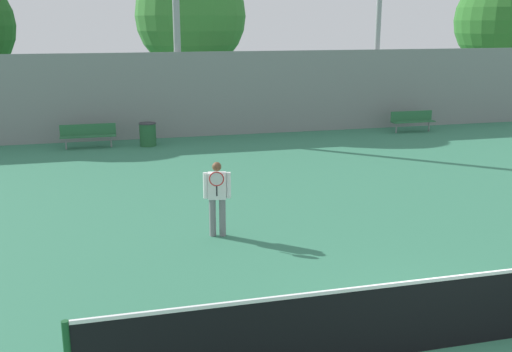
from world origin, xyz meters
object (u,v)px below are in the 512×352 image
object	(u,v)px
trash_bin	(148,134)
tennis_player	(217,195)
tree_green_tall	(503,21)
tree_green_broad	(191,16)
bench_courtside_far	(412,119)
tennis_net	(452,311)
bench_courtside_near	(88,133)

from	to	relation	value
trash_bin	tennis_player	bearing A→B (deg)	-86.15
tree_green_tall	tree_green_broad	size ratio (longest dim) A/B	0.96
tennis_player	tree_green_tall	size ratio (longest dim) A/B	0.24
tennis_player	tree_green_broad	bearing A→B (deg)	95.40
tree_green_tall	bench_courtside_far	bearing A→B (deg)	-149.28
tennis_net	bench_courtside_near	bearing A→B (deg)	108.20
trash_bin	tree_green_tall	distance (m)	18.82
bench_courtside_far	tree_green_tall	size ratio (longest dim) A/B	0.27
tennis_player	bench_courtside_far	world-z (taller)	tennis_player
bench_courtside_far	trash_bin	xyz separation A→B (m)	(-10.93, -0.21, -0.10)
bench_courtside_far	tree_green_tall	distance (m)	8.99
tennis_net	trash_bin	size ratio (longest dim) A/B	12.08
tennis_player	bench_courtside_far	bearing A→B (deg)	57.27
tree_green_tall	tree_green_broad	distance (m)	15.41
tennis_player	tree_green_broad	world-z (taller)	tree_green_broad
tennis_player	trash_bin	bearing A→B (deg)	105.96
tennis_net	tennis_player	size ratio (longest dim) A/B	6.36
trash_bin	bench_courtside_near	bearing A→B (deg)	174.47
bench_courtside_near	trash_bin	xyz separation A→B (m)	(2.13, -0.21, -0.10)
tennis_player	trash_bin	xyz separation A→B (m)	(-0.68, 10.10, -0.49)
tennis_net	trash_bin	world-z (taller)	tennis_net
tree_green_tall	trash_bin	bearing A→B (deg)	-166.38
bench_courtside_far	tree_green_broad	world-z (taller)	tree_green_broad
tennis_player	bench_courtside_near	bearing A→B (deg)	117.34
tree_green_broad	tree_green_tall	bearing A→B (deg)	-3.13
tennis_player	trash_bin	size ratio (longest dim) A/B	1.90
tennis_net	tree_green_tall	distance (m)	25.01
trash_bin	tree_green_tall	xyz separation A→B (m)	(17.86, 4.33, 4.06)
bench_courtside_near	tree_green_broad	world-z (taller)	tree_green_broad
tennis_net	bench_courtside_far	xyz separation A→B (m)	(7.92, 15.61, -0.03)
tennis_net	tree_green_broad	size ratio (longest dim) A/B	1.45
tennis_net	tree_green_tall	bearing A→B (deg)	53.02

